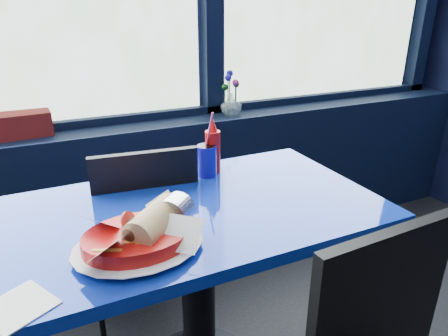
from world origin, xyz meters
The scene contains 8 objects.
window_sill centered at (0.00, 2.87, 0.40)m, with size 5.00×0.26×0.80m, color black.
near_table centered at (0.30, 2.00, 0.57)m, with size 1.20×0.70×0.75m.
chair_near_back centered at (0.18, 2.32, 0.51)m, with size 0.44×0.45×0.88m.
flower_vase centered at (0.83, 2.83, 0.87)m, with size 0.15×0.15×0.24m.
food_basket centered at (0.08, 1.83, 0.79)m, with size 0.37×0.37×0.11m.
ketchup_bottle centered at (0.47, 2.24, 0.85)m, with size 0.06×0.06×0.22m.
soda_cup centered at (0.43, 2.22, 0.81)m, with size 0.08×0.08×0.25m.
napkin centered at (-0.22, 1.72, 0.75)m, with size 0.13×0.13×0.00m, color white.
Camera 1 is at (-0.11, 0.91, 1.35)m, focal length 32.00 mm.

